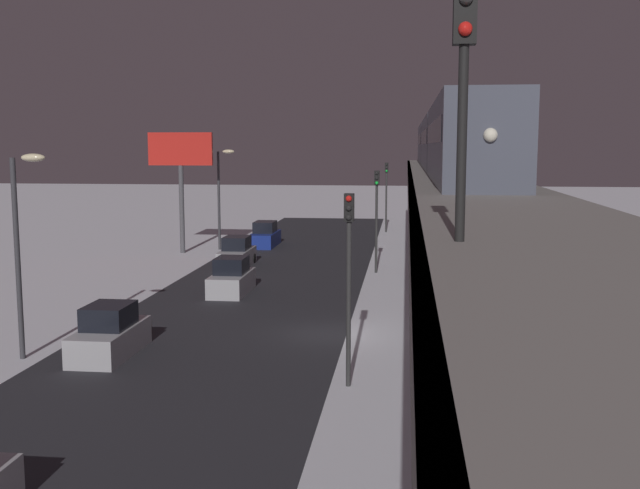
% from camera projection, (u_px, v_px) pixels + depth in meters
% --- Properties ---
extents(ground_plane, '(240.00, 240.00, 0.00)m').
position_uv_depth(ground_plane, '(327.00, 334.00, 31.77)').
color(ground_plane, white).
extents(avenue_asphalt, '(11.00, 101.91, 0.01)m').
position_uv_depth(avenue_asphalt, '(220.00, 331.00, 32.30)').
color(avenue_asphalt, '#28282D').
rests_on(avenue_asphalt, ground_plane).
extents(elevated_railway, '(5.00, 101.91, 6.39)m').
position_uv_depth(elevated_railway, '(467.00, 206.00, 30.40)').
color(elevated_railway, gray).
rests_on(elevated_railway, ground_plane).
extents(subway_train, '(2.94, 55.47, 3.40)m').
position_uv_depth(subway_train, '(445.00, 142.00, 50.41)').
color(subway_train, '#4C5160').
rests_on(subway_train, elevated_railway).
extents(rail_signal, '(0.36, 0.41, 4.00)m').
position_uv_depth(rail_signal, '(464.00, 69.00, 11.72)').
color(rail_signal, black).
rests_on(rail_signal, elevated_railway).
extents(sedan_silver, '(1.91, 4.31, 1.97)m').
position_uv_depth(sedan_silver, '(237.00, 254.00, 49.66)').
color(sedan_silver, '#B2B2B7').
rests_on(sedan_silver, ground_plane).
extents(sedan_silver_2, '(1.80, 4.23, 1.97)m').
position_uv_depth(sedan_silver_2, '(110.00, 335.00, 28.42)').
color(sedan_silver_2, '#B2B2B7').
rests_on(sedan_silver_2, ground_plane).
extents(sedan_blue, '(1.80, 4.75, 1.97)m').
position_uv_depth(sedan_blue, '(265.00, 236.00, 59.54)').
color(sedan_blue, navy).
rests_on(sedan_blue, ground_plane).
extents(sedan_silver_3, '(1.80, 4.25, 1.97)m').
position_uv_depth(sedan_silver_3, '(232.00, 279.00, 40.46)').
color(sedan_silver_3, '#B2B2B7').
rests_on(sedan_silver_3, ground_plane).
extents(traffic_light_near, '(0.32, 0.44, 6.40)m').
position_uv_depth(traffic_light_near, '(349.00, 261.00, 24.31)').
color(traffic_light_near, '#2D2D2D').
rests_on(traffic_light_near, ground_plane).
extents(traffic_light_mid, '(0.32, 0.44, 6.40)m').
position_uv_depth(traffic_light_mid, '(377.00, 206.00, 46.52)').
color(traffic_light_mid, '#2D2D2D').
rests_on(traffic_light_mid, ground_plane).
extents(traffic_light_far, '(0.32, 0.44, 6.40)m').
position_uv_depth(traffic_light_far, '(386.00, 187.00, 68.72)').
color(traffic_light_far, '#2D2D2D').
rests_on(traffic_light_far, ground_plane).
extents(commercial_billboard, '(4.80, 0.36, 8.90)m').
position_uv_depth(commercial_billboard, '(181.00, 161.00, 54.97)').
color(commercial_billboard, '#4C4C51').
rests_on(commercial_billboard, ground_plane).
extents(street_lamp_near, '(1.35, 0.44, 7.65)m').
position_uv_depth(street_lamp_near, '(22.00, 231.00, 27.44)').
color(street_lamp_near, '#38383D').
rests_on(street_lamp_near, ground_plane).
extents(street_lamp_far, '(1.35, 0.44, 7.65)m').
position_uv_depth(street_lamp_far, '(222.00, 187.00, 56.99)').
color(street_lamp_far, '#38383D').
rests_on(street_lamp_far, ground_plane).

